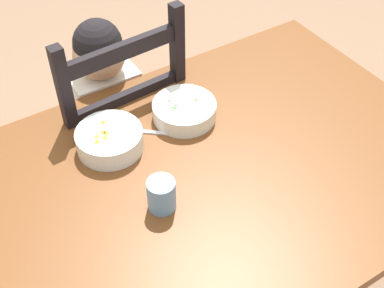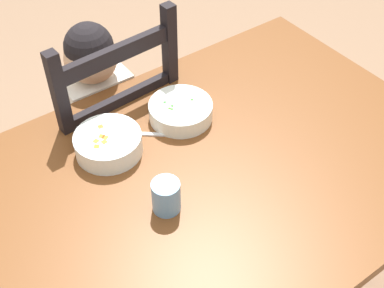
{
  "view_description": "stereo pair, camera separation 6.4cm",
  "coord_description": "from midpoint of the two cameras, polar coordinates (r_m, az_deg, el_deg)",
  "views": [
    {
      "loc": [
        -0.56,
        -0.76,
        1.78
      ],
      "look_at": [
        -0.05,
        0.07,
        0.82
      ],
      "focal_mm": 47.36,
      "sensor_mm": 36.0,
      "label": 1
    },
    {
      "loc": [
        -0.62,
        -0.72,
        1.78
      ],
      "look_at": [
        -0.05,
        0.07,
        0.82
      ],
      "focal_mm": 47.36,
      "sensor_mm": 36.0,
      "label": 2
    }
  ],
  "objects": [
    {
      "name": "dining_table",
      "position": [
        1.47,
        1.93,
        -5.01
      ],
      "size": [
        1.3,
        0.94,
        0.77
      ],
      "color": "brown",
      "rests_on": "ground"
    },
    {
      "name": "bowl_of_peas",
      "position": [
        1.5,
        -2.52,
        3.77
      ],
      "size": [
        0.19,
        0.19,
        0.05
      ],
      "color": "white",
      "rests_on": "dining_table"
    },
    {
      "name": "bowl_of_carrots",
      "position": [
        1.42,
        -10.7,
        0.07
      ],
      "size": [
        0.19,
        0.19,
        0.06
      ],
      "color": "white",
      "rests_on": "dining_table"
    },
    {
      "name": "drinking_cup",
      "position": [
        1.25,
        -4.41,
        -5.91
      ],
      "size": [
        0.07,
        0.07,
        0.09
      ],
      "primitive_type": "cylinder",
      "color": "#689CD4",
      "rests_on": "dining_table"
    },
    {
      "name": "spoon",
      "position": [
        1.48,
        -7.94,
        1.21
      ],
      "size": [
        0.12,
        0.1,
        0.01
      ],
      "color": "silver",
      "rests_on": "dining_table"
    },
    {
      "name": "dining_chair",
      "position": [
        1.87,
        -10.3,
        -0.11
      ],
      "size": [
        0.45,
        0.45,
        1.04
      ],
      "color": "black",
      "rests_on": "ground"
    },
    {
      "name": "child_figure",
      "position": [
        1.76,
        -11.0,
        3.43
      ],
      "size": [
        0.32,
        0.31,
        0.97
      ],
      "color": "white",
      "rests_on": "ground"
    }
  ]
}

